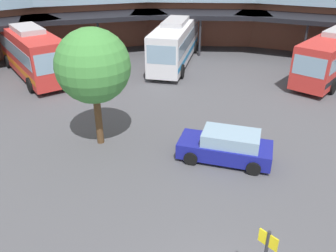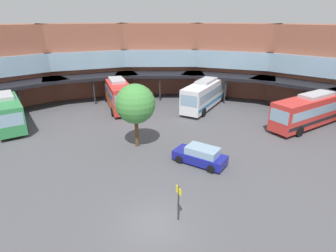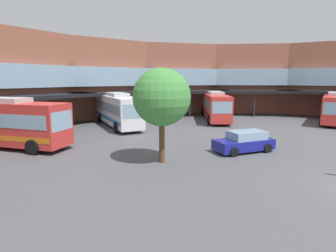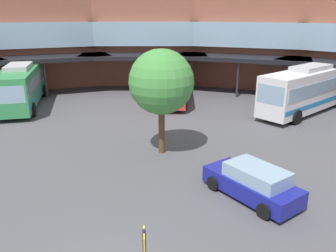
{
  "view_description": "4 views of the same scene",
  "coord_description": "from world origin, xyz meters",
  "px_view_note": "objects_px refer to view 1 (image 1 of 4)",
  "views": [
    {
      "loc": [
        -3.27,
        -5.43,
        9.21
      ],
      "look_at": [
        1.28,
        9.19,
        1.21
      ],
      "focal_mm": 36.79,
      "sensor_mm": 36.0,
      "label": 1
    },
    {
      "loc": [
        0.58,
        -13.23,
        11.51
      ],
      "look_at": [
        0.97,
        12.75,
        1.2
      ],
      "focal_mm": 29.66,
      "sensor_mm": 36.0,
      "label": 2
    },
    {
      "loc": [
        -15.52,
        0.91,
        5.27
      ],
      "look_at": [
        1.52,
        12.62,
        1.68
      ],
      "focal_mm": 28.78,
      "sensor_mm": 36.0,
      "label": 3
    },
    {
      "loc": [
        4.59,
        -6.73,
        7.86
      ],
      "look_at": [
        -1.33,
        9.91,
        1.95
      ],
      "focal_mm": 36.72,
      "sensor_mm": 36.0,
      "label": 4
    }
  ],
  "objects_px": {
    "bus_2": "(31,52)",
    "plaza_tree": "(93,66)",
    "bus_4": "(175,42)",
    "parked_car": "(226,146)"
  },
  "relations": [
    {
      "from": "bus_2",
      "to": "bus_4",
      "type": "distance_m",
      "value": 11.75
    },
    {
      "from": "bus_2",
      "to": "plaza_tree",
      "type": "xyz_separation_m",
      "value": [
        3.61,
        -12.16,
        2.19
      ]
    },
    {
      "from": "bus_2",
      "to": "parked_car",
      "type": "bearing_deg",
      "value": 12.72
    },
    {
      "from": "bus_2",
      "to": "bus_4",
      "type": "relative_size",
      "value": 0.97
    },
    {
      "from": "bus_2",
      "to": "bus_4",
      "type": "bearing_deg",
      "value": 71.62
    },
    {
      "from": "bus_4",
      "to": "parked_car",
      "type": "distance_m",
      "value": 15.75
    },
    {
      "from": "parked_car",
      "to": "plaza_tree",
      "type": "height_order",
      "value": "plaza_tree"
    },
    {
      "from": "bus_2",
      "to": "plaza_tree",
      "type": "relative_size",
      "value": 1.73
    },
    {
      "from": "parked_car",
      "to": "plaza_tree",
      "type": "xyz_separation_m",
      "value": [
        -5.57,
        3.48,
        3.42
      ]
    },
    {
      "from": "plaza_tree",
      "to": "bus_4",
      "type": "bearing_deg",
      "value": 55.89
    }
  ]
}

